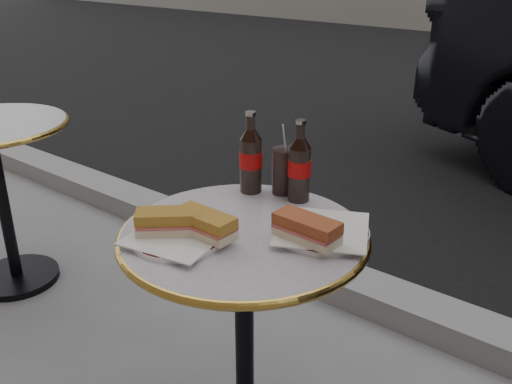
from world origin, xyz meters
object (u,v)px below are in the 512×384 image
Objects in this scene: cola_glass at (283,171)px; plate_right at (322,232)px; bistro_table at (245,351)px; cola_bottle_right at (300,161)px; plate_left at (178,238)px; cola_bottle_left at (251,152)px.

plate_right is at bearing -33.68° from cola_glass.
cola_bottle_right is (-0.00, 0.24, 0.48)m from bistro_table.
cola_glass reaches higher than plate_left.
plate_right is at bearing 43.44° from plate_left.
cola_glass reaches higher than plate_right.
plate_left is (-0.09, -0.13, 0.37)m from bistro_table.
bistro_table is 3.17× the size of plate_right.
cola_glass is at bearing 103.92° from bistro_table.
cola_bottle_right is (0.09, 0.37, 0.11)m from plate_left.
bistro_table is 0.50m from cola_glass.
cola_bottle_right is at bearing 90.13° from bistro_table.
plate_right is 0.24m from cola_bottle_right.
cola_glass is (-0.06, 0.25, 0.43)m from bistro_table.
plate_right is 0.99× the size of cola_bottle_left.
bistro_table is at bearing -147.02° from plate_right.
cola_bottle_left reaches higher than plate_left.
cola_glass is (0.03, 0.39, 0.06)m from plate_left.
bistro_table is at bearing -55.57° from cola_bottle_left.
cola_glass is (-0.22, 0.15, 0.06)m from plate_right.
plate_left is 0.95× the size of plate_right.
bistro_table is 0.54m from cola_bottle_left.
plate_right reaches higher than bistro_table.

